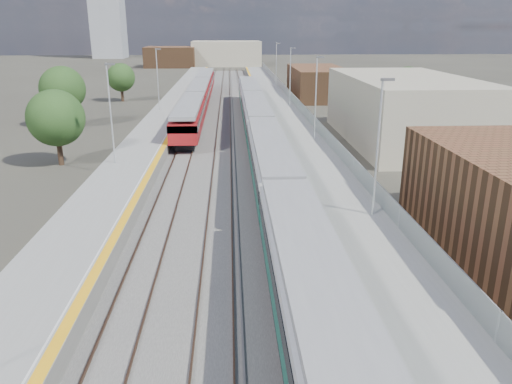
{
  "coord_description": "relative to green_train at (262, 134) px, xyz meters",
  "views": [
    {
      "loc": [
        -1.27,
        -3.73,
        10.99
      ],
      "look_at": [
        0.11,
        22.72,
        2.2
      ],
      "focal_mm": 35.0,
      "sensor_mm": 36.0,
      "label": 1
    }
  ],
  "objects": [
    {
      "name": "buildings",
      "position": [
        -19.62,
        99.27,
        8.61
      ],
      "size": [
        72.0,
        185.5,
        40.0
      ],
      "color": "brown",
      "rests_on": "ground"
    },
    {
      "name": "tree_d",
      "position": [
        21.49,
        25.12,
        1.62
      ],
      "size": [
        4.35,
        4.35,
        5.9
      ],
      "color": "#382619",
      "rests_on": "ground"
    },
    {
      "name": "platform_right",
      "position": [
        3.78,
        13.16,
        -1.55
      ],
      "size": [
        4.7,
        155.0,
        8.52
      ],
      "color": "slate",
      "rests_on": "ground"
    },
    {
      "name": "green_train",
      "position": [
        0.0,
        0.0,
        0.0
      ],
      "size": [
        2.7,
        75.12,
        2.97
      ],
      "color": "black",
      "rests_on": "ground"
    },
    {
      "name": "red_train",
      "position": [
        -7.0,
        27.75,
        -0.08
      ],
      "size": [
        2.69,
        54.69,
        3.4
      ],
      "color": "black",
      "rests_on": "ground"
    },
    {
      "name": "tree_b",
      "position": [
        -21.65,
        15.08,
        2.24
      ],
      "size": [
        5.07,
        5.07,
        6.87
      ],
      "color": "#382619",
      "rests_on": "ground"
    },
    {
      "name": "platform_left",
      "position": [
        -10.55,
        13.16,
        -1.57
      ],
      "size": [
        4.3,
        155.0,
        8.52
      ],
      "color": "slate",
      "rests_on": "ground"
    },
    {
      "name": "tree_a",
      "position": [
        -16.95,
        -1.92,
        1.85
      ],
      "size": [
        4.62,
        4.62,
        6.27
      ],
      "color": "#382619",
      "rests_on": "ground"
    },
    {
      "name": "ground",
      "position": [
        -1.5,
        10.67,
        -2.09
      ],
      "size": [
        320.0,
        320.0,
        0.0
      ],
      "primitive_type": "plane",
      "color": "#47443A",
      "rests_on": "ground"
    },
    {
      "name": "ballast_bed",
      "position": [
        -3.75,
        13.17,
        -2.06
      ],
      "size": [
        10.5,
        155.0,
        0.06
      ],
      "primitive_type": "cube",
      "color": "#565451",
      "rests_on": "ground"
    },
    {
      "name": "tracks",
      "position": [
        -3.15,
        14.84,
        -1.98
      ],
      "size": [
        8.96,
        160.0,
        0.17
      ],
      "color": "#4C3323",
      "rests_on": "ground"
    },
    {
      "name": "tree_c",
      "position": [
        -19.38,
        35.74,
        1.55
      ],
      "size": [
        4.27,
        4.27,
        5.79
      ],
      "color": "#382619",
      "rests_on": "ground"
    }
  ]
}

